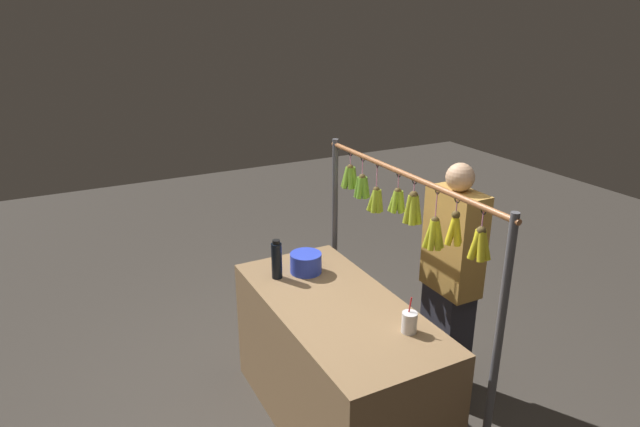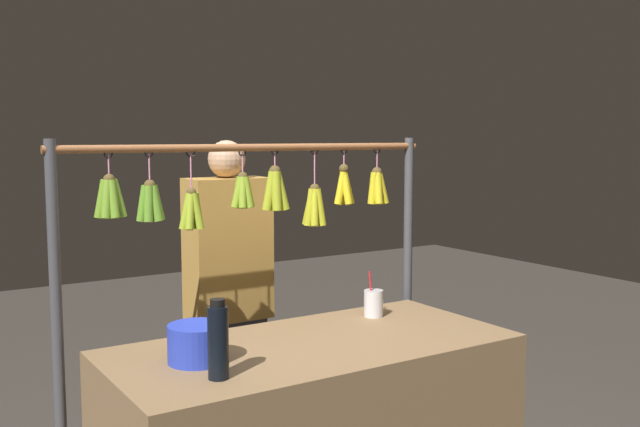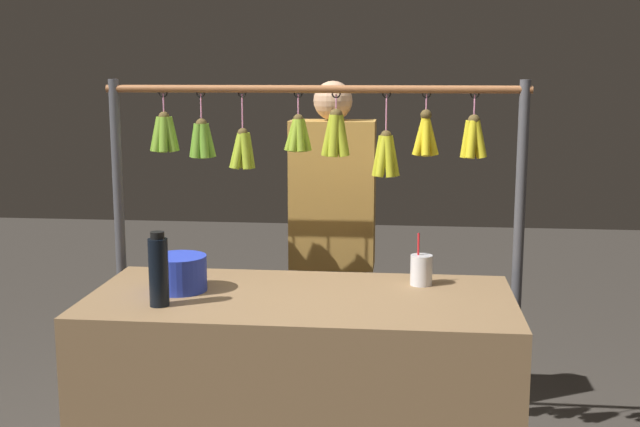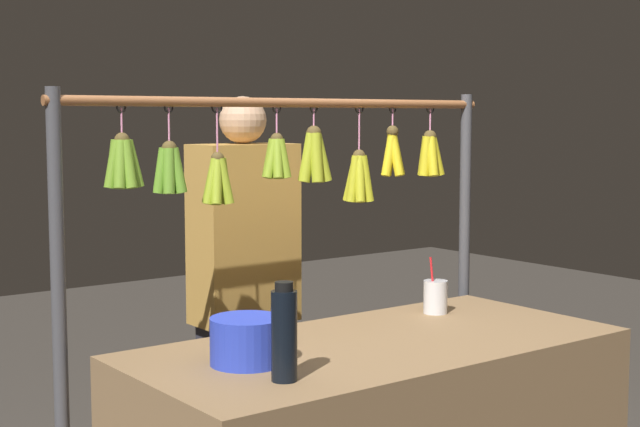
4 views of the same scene
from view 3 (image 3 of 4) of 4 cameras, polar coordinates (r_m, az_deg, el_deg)
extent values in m
cube|color=olive|center=(3.18, -1.34, -13.36)|extent=(1.58, 0.75, 0.87)
cylinder|color=#4C4C51|center=(3.49, 13.64, -4.67)|extent=(0.04, 0.04, 1.66)
cylinder|color=#4C4C51|center=(3.67, -13.74, -3.96)|extent=(0.04, 0.04, 1.66)
cylinder|color=#9E6038|center=(3.37, -0.43, 8.72)|extent=(1.76, 0.03, 0.03)
torus|color=black|center=(3.36, 10.81, 8.23)|extent=(0.04, 0.01, 0.04)
cylinder|color=pink|center=(3.36, 10.78, 7.31)|extent=(0.01, 0.01, 0.10)
sphere|color=brown|center=(3.36, 10.75, 6.43)|extent=(0.05, 0.05, 0.05)
cylinder|color=gold|center=(3.37, 10.30, 5.15)|extent=(0.06, 0.04, 0.16)
cylinder|color=gold|center=(3.35, 10.59, 5.11)|extent=(0.05, 0.07, 0.16)
cylinder|color=gold|center=(3.36, 11.08, 5.11)|extent=(0.07, 0.05, 0.16)
cylinder|color=gold|center=(3.39, 11.00, 5.15)|extent=(0.07, 0.06, 0.16)
cylinder|color=gold|center=(3.39, 10.61, 5.17)|extent=(0.04, 0.06, 0.16)
torus|color=black|center=(3.35, 7.48, 8.32)|extent=(0.04, 0.01, 0.04)
cylinder|color=pink|center=(3.35, 7.46, 7.58)|extent=(0.01, 0.01, 0.08)
sphere|color=brown|center=(3.35, 7.45, 6.88)|extent=(0.05, 0.05, 0.05)
cylinder|color=yellow|center=(3.36, 7.12, 5.46)|extent=(0.07, 0.04, 0.17)
cylinder|color=yellow|center=(3.34, 7.43, 5.43)|extent=(0.04, 0.08, 0.17)
cylinder|color=yellow|center=(3.36, 7.71, 5.45)|extent=(0.08, 0.04, 0.17)
cylinder|color=yellow|center=(3.38, 7.44, 5.48)|extent=(0.04, 0.07, 0.17)
torus|color=black|center=(3.35, 4.69, 8.37)|extent=(0.04, 0.01, 0.04)
cylinder|color=pink|center=(3.35, 4.67, 6.89)|extent=(0.01, 0.01, 0.17)
sphere|color=brown|center=(3.36, 4.65, 5.45)|extent=(0.05, 0.05, 0.05)
cylinder|color=gold|center=(3.37, 4.19, 4.03)|extent=(0.06, 0.04, 0.17)
cylinder|color=gold|center=(3.34, 4.38, 3.99)|extent=(0.06, 0.07, 0.17)
cylinder|color=gold|center=(3.34, 4.85, 3.98)|extent=(0.05, 0.06, 0.17)
cylinder|color=gold|center=(3.37, 5.08, 4.02)|extent=(0.07, 0.04, 0.17)
cylinder|color=gold|center=(3.39, 4.86, 4.06)|extent=(0.05, 0.07, 0.17)
cylinder|color=gold|center=(3.39, 4.41, 4.07)|extent=(0.06, 0.07, 0.17)
torus|color=black|center=(3.36, 1.14, 8.41)|extent=(0.04, 0.01, 0.04)
cylinder|color=pink|center=(3.36, 1.14, 7.65)|extent=(0.01, 0.01, 0.08)
sphere|color=brown|center=(3.36, 1.14, 6.93)|extent=(0.05, 0.05, 0.05)
cylinder|color=#A6B526|center=(3.37, 0.70, 5.48)|extent=(0.07, 0.04, 0.18)
cylinder|color=#A6B526|center=(3.35, 0.98, 5.44)|extent=(0.05, 0.07, 0.18)
cylinder|color=#A6B526|center=(3.35, 1.46, 5.45)|extent=(0.07, 0.06, 0.18)
cylinder|color=#A6B526|center=(3.38, 1.52, 5.49)|extent=(0.07, 0.06, 0.18)
cylinder|color=#A6B526|center=(3.39, 1.04, 5.51)|extent=(0.05, 0.08, 0.18)
torus|color=black|center=(3.38, -1.54, 8.41)|extent=(0.04, 0.01, 0.04)
cylinder|color=pink|center=(3.38, -1.54, 7.50)|extent=(0.01, 0.01, 0.10)
sphere|color=brown|center=(3.38, -1.53, 6.62)|extent=(0.04, 0.04, 0.04)
cylinder|color=#8AAB29|center=(3.39, -1.95, 5.50)|extent=(0.07, 0.04, 0.14)
cylinder|color=#8AAB29|center=(3.37, -1.78, 5.47)|extent=(0.05, 0.06, 0.14)
cylinder|color=#8AAB29|center=(3.36, -1.41, 5.47)|extent=(0.04, 0.06, 0.14)
cylinder|color=#8AAB29|center=(3.38, -1.11, 5.50)|extent=(0.06, 0.03, 0.14)
cylinder|color=#8AAB29|center=(3.41, -1.28, 5.53)|extent=(0.04, 0.05, 0.14)
cylinder|color=#8AAB29|center=(3.41, -1.71, 5.53)|extent=(0.05, 0.06, 0.14)
torus|color=black|center=(3.42, -5.49, 8.39)|extent=(0.04, 0.02, 0.04)
cylinder|color=pink|center=(3.42, -5.47, 6.99)|extent=(0.01, 0.01, 0.16)
sphere|color=brown|center=(3.42, -5.45, 5.64)|extent=(0.04, 0.04, 0.04)
cylinder|color=#98B027|center=(3.43, -5.84, 4.39)|extent=(0.07, 0.04, 0.15)
cylinder|color=#98B027|center=(3.42, -5.74, 4.36)|extent=(0.06, 0.06, 0.16)
cylinder|color=#98B027|center=(3.41, -5.26, 4.36)|extent=(0.05, 0.06, 0.16)
cylinder|color=#98B027|center=(3.43, -5.02, 4.39)|extent=(0.05, 0.03, 0.15)
cylinder|color=#98B027|center=(3.45, -5.13, 4.42)|extent=(0.04, 0.05, 0.15)
cylinder|color=#98B027|center=(3.46, -5.53, 4.43)|extent=(0.05, 0.07, 0.16)
torus|color=black|center=(3.46, -8.37, 8.35)|extent=(0.04, 0.01, 0.04)
cylinder|color=pink|center=(3.46, -8.34, 7.27)|extent=(0.01, 0.01, 0.13)
sphere|color=brown|center=(3.46, -8.32, 6.23)|extent=(0.05, 0.05, 0.05)
cylinder|color=#67A02D|center=(3.48, -8.70, 5.07)|extent=(0.06, 0.04, 0.15)
cylinder|color=#67A02D|center=(3.45, -8.61, 5.03)|extent=(0.05, 0.05, 0.15)
cylinder|color=#67A02D|center=(3.44, -8.16, 5.03)|extent=(0.05, 0.06, 0.15)
cylinder|color=#67A02D|center=(3.46, -7.85, 5.07)|extent=(0.07, 0.04, 0.15)
cylinder|color=#67A02D|center=(3.48, -7.95, 5.10)|extent=(0.05, 0.05, 0.15)
cylinder|color=#67A02D|center=(3.49, -8.38, 5.10)|extent=(0.05, 0.05, 0.15)
torus|color=black|center=(3.50, -10.95, 8.29)|extent=(0.04, 0.01, 0.04)
cylinder|color=pink|center=(3.50, -10.92, 7.46)|extent=(0.01, 0.01, 0.10)
sphere|color=brown|center=(3.50, -10.89, 6.66)|extent=(0.05, 0.05, 0.05)
cylinder|color=#73A42B|center=(3.51, -11.35, 5.46)|extent=(0.07, 0.04, 0.15)
cylinder|color=#73A42B|center=(3.49, -11.27, 5.44)|extent=(0.06, 0.06, 0.15)
cylinder|color=#73A42B|center=(3.48, -10.94, 5.43)|extent=(0.04, 0.07, 0.15)
cylinder|color=#73A42B|center=(3.49, -10.47, 5.46)|extent=(0.06, 0.05, 0.15)
cylinder|color=#73A42B|center=(3.51, -10.36, 5.50)|extent=(0.06, 0.05, 0.15)
cylinder|color=#73A42B|center=(3.54, -10.65, 5.51)|extent=(0.04, 0.06, 0.15)
cylinder|color=#73A42B|center=(3.54, -10.97, 5.51)|extent=(0.05, 0.06, 0.15)
cylinder|color=black|center=(2.93, -11.25, -4.07)|extent=(0.07, 0.07, 0.24)
cylinder|color=black|center=(2.90, -11.34, -1.51)|extent=(0.05, 0.05, 0.02)
cylinder|color=blue|center=(3.13, -9.87, -4.15)|extent=(0.21, 0.21, 0.13)
cylinder|color=silver|center=(3.19, 7.12, -3.95)|extent=(0.09, 0.09, 0.12)
cylinder|color=red|center=(3.18, 6.90, -3.20)|extent=(0.01, 0.04, 0.20)
cube|color=#2D2D38|center=(3.97, 0.87, -9.21)|extent=(0.31, 0.21, 0.79)
cube|color=#BF8C3F|center=(3.79, 0.90, 1.36)|extent=(0.39, 0.21, 0.69)
sphere|color=tan|center=(3.75, 0.91, 7.92)|extent=(0.18, 0.18, 0.18)
camera|label=1|loc=(2.72, 64.67, 22.39)|focal=30.68mm
camera|label=2|loc=(1.92, -66.74, 3.25)|focal=40.69mm
camera|label=4|loc=(2.37, -66.81, 1.02)|focal=53.00mm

